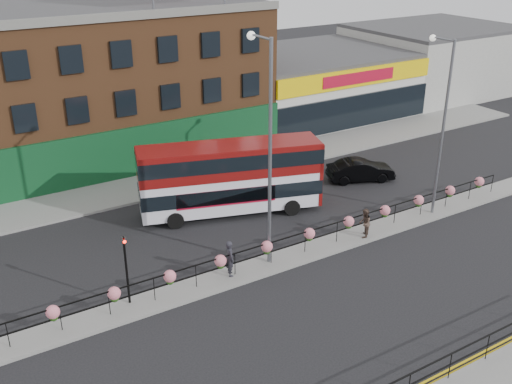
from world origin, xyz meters
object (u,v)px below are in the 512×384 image
double_decker_bus (231,172)px  pedestrian_a (230,258)px  car (361,170)px  pedestrian_b (365,223)px  lamp_column_east (441,113)px  lamp_column_west (267,135)px

double_decker_bus → pedestrian_a: bearing=-120.1°
double_decker_bus → car: 9.54m
car → pedestrian_b: bearing=162.4°
pedestrian_a → lamp_column_east: size_ratio=0.18×
lamp_column_east → pedestrian_a: bearing=-179.9°
lamp_column_west → car: bearing=26.9°
double_decker_bus → pedestrian_b: (4.29, -6.38, -1.59)m
pedestrian_b → lamp_column_east: 7.22m
double_decker_bus → lamp_column_east: 11.73m
lamp_column_west → pedestrian_b: bearing=-8.1°
car → lamp_column_east: (0.16, -5.74, 5.18)m
car → double_decker_bus: bearing=110.5°
double_decker_bus → car: bearing=-1.3°
car → lamp_column_east: bearing=-156.6°
pedestrian_b → car: bearing=-171.2°
pedestrian_a → lamp_column_west: size_ratio=0.17×
lamp_column_west → pedestrian_a: bearing=-170.3°
pedestrian_a → lamp_column_east: bearing=-75.0°
pedestrian_b → lamp_column_east: size_ratio=0.16×
car → pedestrian_b: pedestrian_b is taller
pedestrian_b → lamp_column_east: (5.24, 0.43, 4.95)m
double_decker_bus → car: size_ratio=2.31×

